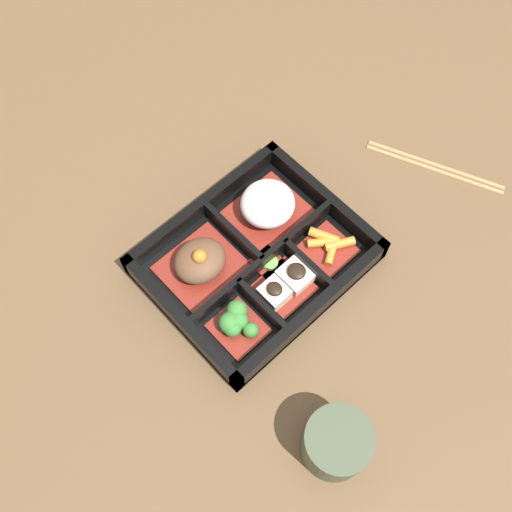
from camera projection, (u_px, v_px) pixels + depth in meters
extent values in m
plane|color=brown|center=(256.00, 264.00, 0.84)|extent=(3.00, 3.00, 0.00)
cube|color=black|center=(256.00, 262.00, 0.84)|extent=(0.28, 0.23, 0.01)
cube|color=black|center=(313.00, 312.00, 0.79)|extent=(0.28, 0.01, 0.04)
cube|color=black|center=(204.00, 207.00, 0.86)|extent=(0.28, 0.01, 0.04)
cube|color=black|center=(181.00, 321.00, 0.79)|extent=(0.01, 0.23, 0.04)
cube|color=black|center=(324.00, 200.00, 0.87)|extent=(0.01, 0.23, 0.04)
cube|color=black|center=(263.00, 264.00, 0.82)|extent=(0.26, 0.01, 0.04)
cube|color=black|center=(261.00, 307.00, 0.79)|extent=(0.01, 0.09, 0.04)
cube|color=black|center=(307.00, 267.00, 0.82)|extent=(0.01, 0.09, 0.04)
cube|color=black|center=(234.00, 237.00, 0.84)|extent=(0.01, 0.12, 0.04)
cube|color=maroon|center=(201.00, 267.00, 0.83)|extent=(0.11, 0.09, 0.01)
ellipsoid|color=brown|center=(200.00, 261.00, 0.81)|extent=(0.07, 0.07, 0.04)
sphere|color=orange|center=(200.00, 256.00, 0.79)|extent=(0.02, 0.02, 0.02)
cube|color=maroon|center=(267.00, 213.00, 0.86)|extent=(0.11, 0.09, 0.01)
ellipsoid|color=silver|center=(268.00, 204.00, 0.84)|extent=(0.08, 0.08, 0.05)
cube|color=maroon|center=(238.00, 329.00, 0.79)|extent=(0.06, 0.07, 0.01)
sphere|color=#387A33|center=(229.00, 323.00, 0.77)|extent=(0.03, 0.03, 0.03)
sphere|color=#387A33|center=(251.00, 330.00, 0.77)|extent=(0.02, 0.02, 0.02)
sphere|color=#387A33|center=(238.00, 320.00, 0.78)|extent=(0.03, 0.03, 0.03)
sphere|color=#387A33|center=(237.00, 310.00, 0.78)|extent=(0.03, 0.03, 0.03)
sphere|color=#387A33|center=(232.00, 328.00, 0.77)|extent=(0.02, 0.02, 0.02)
cube|color=maroon|center=(284.00, 288.00, 0.81)|extent=(0.07, 0.07, 0.01)
cube|color=beige|center=(274.00, 293.00, 0.80)|extent=(0.03, 0.04, 0.02)
ellipsoid|color=black|center=(275.00, 289.00, 0.78)|extent=(0.02, 0.02, 0.01)
cube|color=beige|center=(296.00, 275.00, 0.81)|extent=(0.04, 0.04, 0.02)
ellipsoid|color=black|center=(297.00, 271.00, 0.80)|extent=(0.02, 0.03, 0.01)
cube|color=maroon|center=(327.00, 250.00, 0.84)|extent=(0.06, 0.07, 0.01)
cylinder|color=orange|center=(320.00, 243.00, 0.83)|extent=(0.03, 0.03, 0.01)
cylinder|color=orange|center=(324.00, 236.00, 0.84)|extent=(0.03, 0.05, 0.01)
cylinder|color=orange|center=(340.00, 244.00, 0.83)|extent=(0.04, 0.03, 0.01)
cylinder|color=orange|center=(331.00, 253.00, 0.83)|extent=(0.04, 0.03, 0.01)
cube|color=maroon|center=(267.00, 263.00, 0.83)|extent=(0.04, 0.04, 0.01)
cylinder|color=#75A84C|center=(267.00, 262.00, 0.83)|extent=(0.02, 0.02, 0.00)
cylinder|color=#75A84C|center=(271.00, 262.00, 0.82)|extent=(0.02, 0.02, 0.01)
cylinder|color=#75A84C|center=(270.00, 264.00, 0.82)|extent=(0.02, 0.02, 0.01)
cylinder|color=#424C38|center=(336.00, 443.00, 0.70)|extent=(0.08, 0.08, 0.07)
cylinder|color=#597A38|center=(340.00, 439.00, 0.67)|extent=(0.07, 0.07, 0.01)
cylinder|color=#A87F51|center=(434.00, 168.00, 0.91)|extent=(0.09, 0.20, 0.01)
cylinder|color=#A87F51|center=(436.00, 164.00, 0.91)|extent=(0.09, 0.20, 0.01)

